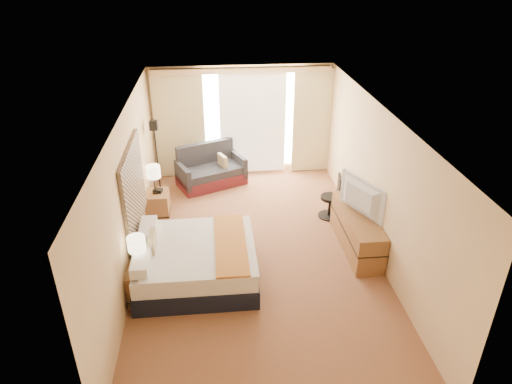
{
  "coord_description": "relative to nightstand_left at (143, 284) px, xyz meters",
  "views": [
    {
      "loc": [
        -0.67,
        -6.78,
        4.82
      ],
      "look_at": [
        0.03,
        0.4,
        1.02
      ],
      "focal_mm": 32.0,
      "sensor_mm": 36.0,
      "label": 1
    }
  ],
  "objects": [
    {
      "name": "wall_left",
      "position": [
        -0.23,
        1.05,
        1.02
      ],
      "size": [
        0.02,
        7.0,
        2.6
      ],
      "primitive_type": "cube",
      "color": "#E4C48B",
      "rests_on": "ground"
    },
    {
      "name": "headboard",
      "position": [
        -0.19,
        1.25,
        1.01
      ],
      "size": [
        0.06,
        1.85,
        1.5
      ],
      "primitive_type": "cube",
      "color": "black",
      "rests_on": "wall_left"
    },
    {
      "name": "ceiling",
      "position": [
        1.87,
        1.05,
        2.33
      ],
      "size": [
        4.2,
        7.0,
        0.02
      ],
      "primitive_type": "cube",
      "color": "white",
      "rests_on": "wall_back"
    },
    {
      "name": "window",
      "position": [
        2.12,
        4.52,
        1.04
      ],
      "size": [
        2.3,
        0.02,
        2.3
      ],
      "primitive_type": "cube",
      "color": "white",
      "rests_on": "wall_back"
    },
    {
      "name": "wall_right",
      "position": [
        3.97,
        1.05,
        1.02
      ],
      "size": [
        0.02,
        7.0,
        2.6
      ],
      "primitive_type": "cube",
      "color": "#E4C48B",
      "rests_on": "ground"
    },
    {
      "name": "wall_back",
      "position": [
        1.87,
        4.55,
        1.02
      ],
      "size": [
        4.2,
        0.02,
        2.6
      ],
      "primitive_type": "cube",
      "color": "#E4C48B",
      "rests_on": "ground"
    },
    {
      "name": "wall_front",
      "position": [
        1.87,
        -2.45,
        1.02
      ],
      "size": [
        4.2,
        0.02,
        2.6
      ],
      "primitive_type": "cube",
      "color": "#E4C48B",
      "rests_on": "ground"
    },
    {
      "name": "bed",
      "position": [
        0.81,
        0.4,
        0.07
      ],
      "size": [
        1.91,
        1.75,
        0.93
      ],
      "color": "black",
      "rests_on": "floor"
    },
    {
      "name": "lamp_left",
      "position": [
        -0.02,
        0.03,
        0.71
      ],
      "size": [
        0.27,
        0.27,
        0.57
      ],
      "color": "black",
      "rests_on": "nightstand_left"
    },
    {
      "name": "floor_lamp",
      "position": [
        -0.03,
        3.35,
        0.97
      ],
      "size": [
        0.22,
        0.22,
        1.77
      ],
      "color": "black",
      "rests_on": "floor"
    },
    {
      "name": "tissue_box",
      "position": [
        0.1,
        0.0,
        0.32
      ],
      "size": [
        0.12,
        0.12,
        0.1
      ],
      "primitive_type": "cube",
      "rotation": [
        0.0,
        0.0,
        -0.13
      ],
      "color": "#7FA7C4",
      "rests_on": "nightstand_left"
    },
    {
      "name": "television",
      "position": [
        3.65,
        1.06,
        0.75
      ],
      "size": [
        0.6,
        1.07,
        0.64
      ],
      "primitive_type": "imported",
      "rotation": [
        0.0,
        0.0,
        2.0
      ],
      "color": "black",
      "rests_on": "media_dresser"
    },
    {
      "name": "nightstand_left",
      "position": [
        0.0,
        0.0,
        0.0
      ],
      "size": [
        0.45,
        0.52,
        0.55
      ],
      "primitive_type": "cube",
      "color": "#945A35",
      "rests_on": "floor"
    },
    {
      "name": "loveseat",
      "position": [
        1.08,
        3.91,
        0.03
      ],
      "size": [
        1.69,
        1.34,
        0.94
      ],
      "rotation": [
        0.0,
        0.0,
        0.41
      ],
      "color": "#57181D",
      "rests_on": "floor"
    },
    {
      "name": "media_dresser",
      "position": [
        3.7,
        1.05,
        0.07
      ],
      "size": [
        0.5,
        1.8,
        0.7
      ],
      "primitive_type": "cube",
      "color": "#945A35",
      "rests_on": "floor"
    },
    {
      "name": "telephone",
      "position": [
        0.02,
        2.53,
        0.31
      ],
      "size": [
        0.2,
        0.17,
        0.07
      ],
      "primitive_type": "cube",
      "rotation": [
        0.0,
        0.0,
        -0.23
      ],
      "color": "black",
      "rests_on": "nightstand_right"
    },
    {
      "name": "curtains",
      "position": [
        1.87,
        4.44,
        1.13
      ],
      "size": [
        4.12,
        0.19,
        2.56
      ],
      "color": "beige",
      "rests_on": "floor"
    },
    {
      "name": "nightstand_right",
      "position": [
        0.0,
        2.5,
        0.0
      ],
      "size": [
        0.45,
        0.52,
        0.55
      ],
      "primitive_type": "cube",
      "color": "#945A35",
      "rests_on": "floor"
    },
    {
      "name": "floor",
      "position": [
        1.87,
        1.05,
        -0.28
      ],
      "size": [
        4.2,
        7.0,
        0.02
      ],
      "primitive_type": "cube",
      "color": "maroon",
      "rests_on": "ground"
    },
    {
      "name": "lamp_right",
      "position": [
        -0.02,
        2.49,
        0.74
      ],
      "size": [
        0.28,
        0.28,
        0.6
      ],
      "color": "black",
      "rests_on": "nightstand_right"
    },
    {
      "name": "desk_chair",
      "position": [
        3.53,
        2.17,
        0.13
      ],
      "size": [
        0.44,
        0.44,
        0.91
      ],
      "rotation": [
        0.0,
        0.0,
        -0.16
      ],
      "color": "black",
      "rests_on": "floor"
    }
  ]
}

